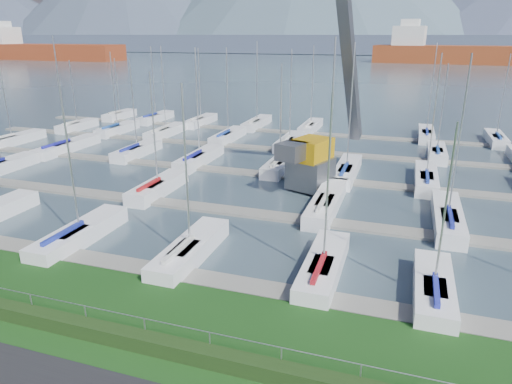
% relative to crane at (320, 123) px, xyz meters
% --- Properties ---
extents(water, '(800.00, 540.00, 0.20)m').
position_rel_crane_xyz_m(water, '(-1.72, 235.67, -5.73)').
color(water, '#3E4F5B').
extents(hedge, '(80.00, 0.70, 0.70)m').
position_rel_crane_xyz_m(hedge, '(-1.72, -24.73, -4.98)').
color(hedge, '#1E3513').
rests_on(hedge, grass).
extents(fence, '(80.00, 0.04, 0.04)m').
position_rel_crane_xyz_m(fence, '(-1.72, -24.33, -4.13)').
color(fence, '#999DA1').
rests_on(fence, grass).
extents(foothill, '(900.00, 80.00, 12.00)m').
position_rel_crane_xyz_m(foothill, '(-1.72, 305.67, 0.67)').
color(foothill, '#465066').
rests_on(foothill, water).
extents(docks, '(90.00, 41.60, 0.25)m').
position_rel_crane_xyz_m(docks, '(-1.72, 1.67, -5.55)').
color(docks, slate).
rests_on(docks, water).
extents(crane, '(5.74, 13.49, 22.35)m').
position_rel_crane_xyz_m(crane, '(0.00, 0.00, 0.00)').
color(crane, '#57595F').
rests_on(crane, water).
extents(cargo_ship_west, '(83.10, 18.13, 21.50)m').
position_rel_crane_xyz_m(cargo_ship_west, '(-178.74, 163.43, -1.61)').
color(cargo_ship_west, maroon).
rests_on(cargo_ship_west, water).
extents(cargo_ship_mid, '(100.33, 27.41, 21.50)m').
position_rel_crane_xyz_m(cargo_ship_mid, '(34.41, 194.33, -1.78)').
color(cargo_ship_mid, brown).
rests_on(cargo_ship_mid, water).
extents(sailboat_fleet, '(75.67, 49.68, 13.29)m').
position_rel_crane_xyz_m(sailboat_fleet, '(-4.36, 3.83, 0.09)').
color(sailboat_fleet, '#1A4092').
rests_on(sailboat_fleet, water).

